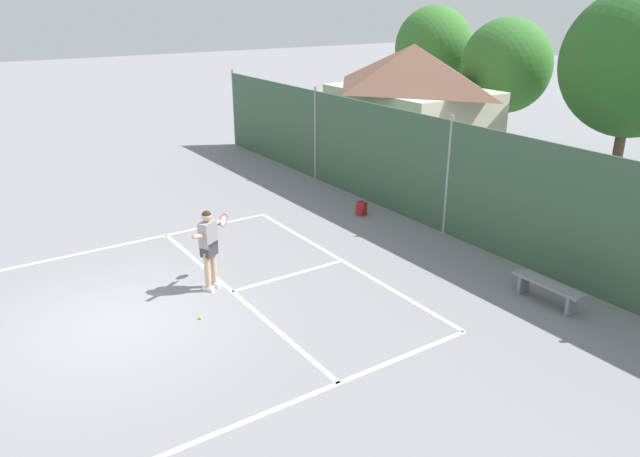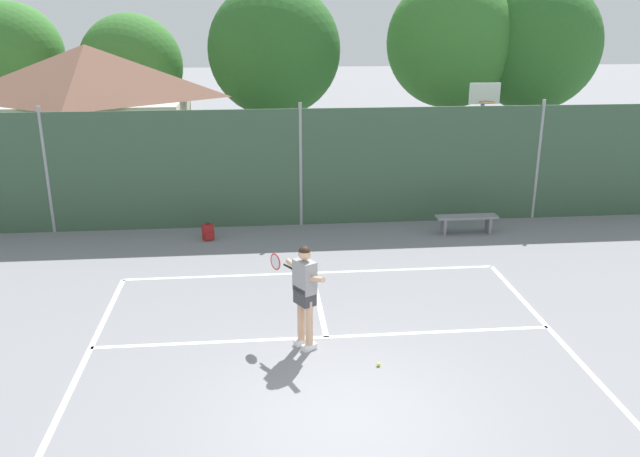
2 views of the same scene
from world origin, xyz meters
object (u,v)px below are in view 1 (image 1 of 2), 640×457
Objects in this scene: tennis_player at (209,243)px; courtside_bench at (547,288)px; tennis_ball at (200,318)px; backpack_red at (361,209)px.

tennis_player is 1.16× the size of courtside_bench.
tennis_player is at bearing 146.10° from tennis_ball.
tennis_player is 28.10× the size of tennis_ball.
tennis_ball is at bearing -118.37° from courtside_bench.
tennis_ball is (1.16, -0.78, -1.08)m from tennis_player.
courtside_bench reaches higher than backpack_red.
tennis_player is at bearing -129.30° from courtside_bench.
tennis_ball is 7.30m from backpack_red.
tennis_player is 1.76m from tennis_ball.
courtside_bench reaches higher than tennis_ball.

